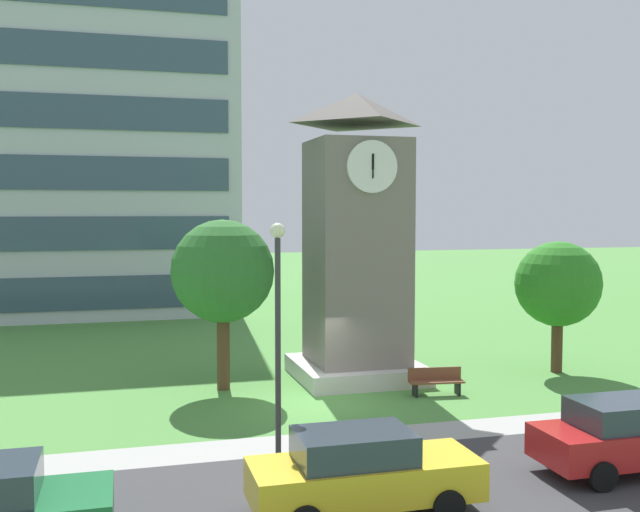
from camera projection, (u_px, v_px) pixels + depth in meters
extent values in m
plane|color=#4C893D|center=(321.00, 403.00, 23.11)|extent=(160.00, 160.00, 0.00)
cube|color=#38383A|center=(425.00, 502.00, 15.26)|extent=(120.00, 7.20, 0.01)
cube|color=#9E9E99|center=(358.00, 438.00, 19.49)|extent=(120.00, 1.60, 0.01)
cube|color=#B7BCC6|center=(70.00, 150.00, 43.76)|extent=(18.82, 10.80, 19.20)
cube|color=#384C60|center=(67.00, 294.00, 39.02)|extent=(17.32, 0.10, 1.80)
cube|color=#384C60|center=(66.00, 234.00, 38.82)|extent=(17.32, 0.10, 1.80)
cube|color=#384C60|center=(64.00, 173.00, 38.62)|extent=(17.32, 0.10, 1.80)
cube|color=#384C60|center=(63.00, 111.00, 38.42)|extent=(17.32, 0.10, 1.80)
cube|color=#384C60|center=(62.00, 49.00, 38.22)|extent=(17.32, 0.10, 1.80)
cube|color=slate|center=(356.00, 260.00, 26.23)|extent=(3.19, 3.19, 8.51)
cube|color=beige|center=(356.00, 370.00, 26.48)|extent=(4.30, 4.30, 0.60)
pyramid|color=#5D5751|center=(357.00, 109.00, 25.90)|extent=(3.51, 3.51, 1.09)
cylinder|color=white|center=(372.00, 166.00, 24.44)|extent=(1.75, 0.12, 1.75)
cylinder|color=white|center=(400.00, 170.00, 26.47)|extent=(0.12, 1.75, 1.75)
cube|color=black|center=(373.00, 162.00, 24.36)|extent=(0.08, 0.07, 0.53)
cube|color=black|center=(373.00, 166.00, 24.36)|extent=(0.04, 0.06, 0.79)
cube|color=brown|center=(436.00, 382.00, 23.98)|extent=(1.84, 0.69, 0.06)
cube|color=brown|center=(434.00, 373.00, 24.18)|extent=(1.79, 0.27, 0.40)
cube|color=black|center=(415.00, 389.00, 23.89)|extent=(0.13, 0.44, 0.45)
cube|color=black|center=(458.00, 388.00, 24.10)|extent=(0.13, 0.44, 0.45)
cylinder|color=#333338|center=(278.00, 350.00, 17.69)|extent=(0.14, 0.14, 5.38)
sphere|color=#F2EFCC|center=(278.00, 231.00, 17.51)|extent=(0.36, 0.36, 0.36)
cylinder|color=#513823|center=(223.00, 348.00, 24.75)|extent=(0.43, 0.43, 2.80)
sphere|color=#2D6F2C|center=(223.00, 271.00, 24.59)|extent=(3.45, 3.45, 3.45)
cylinder|color=#513823|center=(557.00, 343.00, 27.41)|extent=(0.41, 0.41, 2.21)
sphere|color=#2B7D22|center=(558.00, 284.00, 27.27)|extent=(3.16, 3.16, 3.16)
cube|color=gold|center=(365.00, 479.00, 14.62)|extent=(4.58, 1.74, 0.76)
cube|color=#2D3842|center=(354.00, 446.00, 14.52)|extent=(2.30, 1.53, 0.60)
cylinder|color=black|center=(415.00, 476.00, 15.83)|extent=(0.66, 0.22, 0.66)
cylinder|color=black|center=(448.00, 506.00, 14.20)|extent=(0.66, 0.22, 0.66)
cylinder|color=black|center=(286.00, 489.00, 15.09)|extent=(0.66, 0.22, 0.66)
cube|color=red|center=(631.00, 441.00, 16.98)|extent=(4.44, 1.80, 0.76)
cube|color=#2D3842|center=(623.00, 413.00, 16.88)|extent=(2.22, 1.57, 0.60)
cylinder|color=black|center=(556.00, 451.00, 17.48)|extent=(0.66, 0.22, 0.66)
cylinder|color=black|center=(602.00, 476.00, 15.81)|extent=(0.66, 0.22, 0.66)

